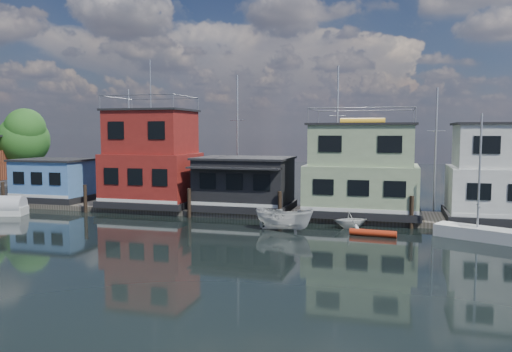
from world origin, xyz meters
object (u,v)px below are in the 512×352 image
(day_sailer, at_px, (477,232))
(motorboat, at_px, (284,219))
(houseboat_red, at_px, (152,160))
(red_kayak, at_px, (373,233))
(dinghy_white, at_px, (351,220))
(houseboat_white, at_px, (511,175))
(houseboat_dark, at_px, (244,183))
(houseboat_blue, at_px, (55,180))
(houseboat_green, at_px, (362,171))

(day_sailer, xyz_separation_m, motorboat, (-11.73, -0.68, 0.35))
(houseboat_red, bearing_deg, red_kayak, -18.42)
(dinghy_white, distance_m, day_sailer, 7.74)
(houseboat_white, xyz_separation_m, motorboat, (-14.50, -5.85, -2.75))
(houseboat_white, bearing_deg, houseboat_dark, -179.94)
(houseboat_dark, xyz_separation_m, day_sailer, (16.23, -5.14, -1.98))
(houseboat_blue, distance_m, houseboat_green, 26.53)
(red_kayak, height_order, dinghy_white, dinghy_white)
(houseboat_green, relative_size, day_sailer, 1.12)
(houseboat_white, height_order, red_kayak, houseboat_white)
(houseboat_blue, xyz_separation_m, dinghy_white, (26.10, -3.86, -1.61))
(houseboat_blue, height_order, houseboat_white, houseboat_white)
(houseboat_blue, height_order, motorboat, houseboat_blue)
(houseboat_blue, height_order, houseboat_red, houseboat_red)
(dinghy_white, xyz_separation_m, day_sailer, (7.63, -1.31, -0.16))
(red_kayak, xyz_separation_m, dinghy_white, (-1.56, 2.19, 0.39))
(day_sailer, bearing_deg, dinghy_white, -164.78)
(houseboat_blue, xyz_separation_m, houseboat_white, (36.50, 0.00, 1.33))
(houseboat_red, distance_m, houseboat_white, 27.01)
(houseboat_red, relative_size, red_kayak, 4.17)
(houseboat_green, bearing_deg, day_sailer, -35.53)
(houseboat_green, xyz_separation_m, houseboat_white, (10.00, -0.00, -0.01))
(day_sailer, relative_size, motorboat, 1.85)
(houseboat_dark, height_order, red_kayak, houseboat_dark)
(day_sailer, bearing_deg, houseboat_dark, -172.65)
(houseboat_red, relative_size, houseboat_white, 1.41)
(dinghy_white, bearing_deg, day_sailer, -127.14)
(dinghy_white, bearing_deg, red_kayak, -171.96)
(houseboat_dark, bearing_deg, motorboat, -52.32)
(houseboat_red, bearing_deg, houseboat_dark, -0.14)
(houseboat_green, height_order, day_sailer, day_sailer)
(houseboat_dark, relative_size, houseboat_green, 0.88)
(houseboat_blue, distance_m, dinghy_white, 26.43)
(houseboat_red, xyz_separation_m, dinghy_white, (16.60, -3.86, -3.51))
(houseboat_red, bearing_deg, houseboat_green, 0.00)
(red_kayak, relative_size, motorboat, 0.70)
(houseboat_blue, distance_m, houseboat_red, 9.69)
(houseboat_blue, bearing_deg, dinghy_white, -8.41)
(dinghy_white, relative_size, day_sailer, 0.30)
(houseboat_red, height_order, houseboat_white, houseboat_red)
(houseboat_green, bearing_deg, red_kayak, -79.12)
(houseboat_blue, relative_size, houseboat_red, 0.54)
(red_kayak, relative_size, dinghy_white, 1.26)
(houseboat_dark, distance_m, day_sailer, 17.14)
(houseboat_green, distance_m, dinghy_white, 4.88)
(houseboat_red, height_order, houseboat_green, houseboat_red)
(houseboat_red, distance_m, houseboat_dark, 8.18)
(houseboat_green, distance_m, motorboat, 7.88)
(houseboat_dark, distance_m, houseboat_green, 9.07)
(houseboat_white, xyz_separation_m, red_kayak, (-8.84, -6.05, -3.33))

